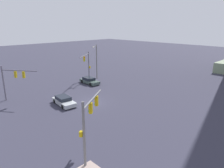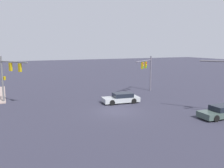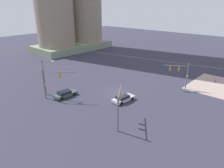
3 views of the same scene
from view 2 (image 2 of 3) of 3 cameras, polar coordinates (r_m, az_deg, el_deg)
The scene contains 5 objects.
ground_plane at distance 25.39m, azimuth 1.09°, elevation -6.52°, with size 193.12×193.12×0.00m, color #30303F.
traffic_signal_near_corner at distance 35.50m, azimuth 8.39°, elevation 3.83°, with size 4.68×3.45×5.34m.
traffic_signal_opposite_side at distance 30.45m, azimuth -23.53°, elevation 2.59°, with size 2.78×4.41×5.67m.
sedan_car_approaching at distance 28.97m, azimuth 2.23°, elevation -3.40°, with size 4.58×2.30×1.21m.
sedan_car_waiting_far at distance 25.31m, azimuth 24.75°, elevation -6.08°, with size 4.57×1.99×1.21m.
Camera 2 is at (10.59, 22.05, 6.81)m, focal length 38.20 mm.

